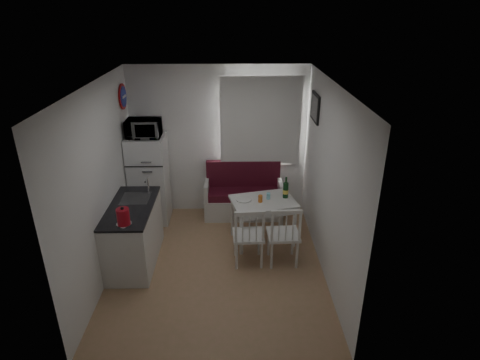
{
  "coord_description": "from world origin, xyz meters",
  "views": [
    {
      "loc": [
        0.24,
        -4.82,
        3.5
      ],
      "look_at": [
        0.34,
        0.5,
        1.13
      ],
      "focal_mm": 30.0,
      "sensor_mm": 36.0,
      "label": 1
    }
  ],
  "objects_px": {
    "wine_bottle": "(286,187)",
    "kitchen_counter": "(134,233)",
    "fridge": "(149,179)",
    "chair_left": "(249,231)",
    "microwave": "(144,128)",
    "kettle": "(123,217)",
    "chair_right": "(284,230)",
    "dining_table": "(263,205)",
    "bench": "(243,199)"
  },
  "relations": [
    {
      "from": "kitchen_counter",
      "to": "chair_right",
      "type": "bearing_deg",
      "value": -4.49
    },
    {
      "from": "fridge",
      "to": "dining_table",
      "type": "bearing_deg",
      "value": -21.64
    },
    {
      "from": "kitchen_counter",
      "to": "chair_left",
      "type": "xyz_separation_m",
      "value": [
        1.65,
        -0.17,
        0.12
      ]
    },
    {
      "from": "dining_table",
      "to": "chair_left",
      "type": "xyz_separation_m",
      "value": [
        -0.25,
        -0.67,
        -0.06
      ]
    },
    {
      "from": "microwave",
      "to": "wine_bottle",
      "type": "xyz_separation_m",
      "value": [
        2.23,
        -0.59,
        -0.78
      ]
    },
    {
      "from": "microwave",
      "to": "fridge",
      "type": "bearing_deg",
      "value": 90.0
    },
    {
      "from": "chair_right",
      "to": "kettle",
      "type": "height_order",
      "value": "kettle"
    },
    {
      "from": "fridge",
      "to": "kettle",
      "type": "bearing_deg",
      "value": -89.03
    },
    {
      "from": "kettle",
      "to": "wine_bottle",
      "type": "relative_size",
      "value": 0.76
    },
    {
      "from": "fridge",
      "to": "microwave",
      "type": "height_order",
      "value": "microwave"
    },
    {
      "from": "dining_table",
      "to": "kettle",
      "type": "distance_m",
      "value": 2.15
    },
    {
      "from": "microwave",
      "to": "kettle",
      "type": "bearing_deg",
      "value": -89.01
    },
    {
      "from": "fridge",
      "to": "kettle",
      "type": "relative_size",
      "value": 5.84
    },
    {
      "from": "chair_left",
      "to": "wine_bottle",
      "type": "relative_size",
      "value": 1.46
    },
    {
      "from": "kettle",
      "to": "wine_bottle",
      "type": "distance_m",
      "value": 2.48
    },
    {
      "from": "fridge",
      "to": "wine_bottle",
      "type": "bearing_deg",
      "value": -16.15
    },
    {
      "from": "chair_right",
      "to": "wine_bottle",
      "type": "relative_size",
      "value": 1.49
    },
    {
      "from": "chair_right",
      "to": "microwave",
      "type": "height_order",
      "value": "microwave"
    },
    {
      "from": "microwave",
      "to": "wine_bottle",
      "type": "distance_m",
      "value": 2.43
    },
    {
      "from": "bench",
      "to": "fridge",
      "type": "xyz_separation_m",
      "value": [
        -1.59,
        -0.11,
        0.44
      ]
    },
    {
      "from": "microwave",
      "to": "kitchen_counter",
      "type": "bearing_deg",
      "value": -90.94
    },
    {
      "from": "chair_left",
      "to": "chair_right",
      "type": "bearing_deg",
      "value": -2.9
    },
    {
      "from": "chair_left",
      "to": "wine_bottle",
      "type": "distance_m",
      "value": 1.02
    },
    {
      "from": "wine_bottle",
      "to": "chair_left",
      "type": "bearing_deg",
      "value": -128.07
    },
    {
      "from": "dining_table",
      "to": "chair_right",
      "type": "height_order",
      "value": "chair_right"
    },
    {
      "from": "chair_left",
      "to": "kettle",
      "type": "xyz_separation_m",
      "value": [
        -1.6,
        -0.37,
        0.45
      ]
    },
    {
      "from": "dining_table",
      "to": "chair_right",
      "type": "xyz_separation_m",
      "value": [
        0.25,
        -0.67,
        -0.05
      ]
    },
    {
      "from": "wine_bottle",
      "to": "kettle",
      "type": "bearing_deg",
      "value": -152.68
    },
    {
      "from": "fridge",
      "to": "wine_bottle",
      "type": "distance_m",
      "value": 2.32
    },
    {
      "from": "microwave",
      "to": "wine_bottle",
      "type": "height_order",
      "value": "microwave"
    },
    {
      "from": "fridge",
      "to": "bench",
      "type": "bearing_deg",
      "value": 4.0
    },
    {
      "from": "chair_left",
      "to": "fridge",
      "type": "relative_size",
      "value": 0.33
    },
    {
      "from": "bench",
      "to": "wine_bottle",
      "type": "bearing_deg",
      "value": -50.09
    },
    {
      "from": "kettle",
      "to": "wine_bottle",
      "type": "height_order",
      "value": "kettle"
    },
    {
      "from": "chair_left",
      "to": "fridge",
      "type": "distance_m",
      "value": 2.16
    },
    {
      "from": "dining_table",
      "to": "kettle",
      "type": "height_order",
      "value": "kettle"
    },
    {
      "from": "kettle",
      "to": "dining_table",
      "type": "bearing_deg",
      "value": 29.27
    },
    {
      "from": "fridge",
      "to": "wine_bottle",
      "type": "height_order",
      "value": "fridge"
    },
    {
      "from": "bench",
      "to": "microwave",
      "type": "height_order",
      "value": "microwave"
    },
    {
      "from": "wine_bottle",
      "to": "kitchen_counter",
      "type": "bearing_deg",
      "value": -165.06
    },
    {
      "from": "kitchen_counter",
      "to": "chair_left",
      "type": "height_order",
      "value": "kitchen_counter"
    },
    {
      "from": "chair_right",
      "to": "microwave",
      "type": "bearing_deg",
      "value": 145.14
    },
    {
      "from": "dining_table",
      "to": "microwave",
      "type": "xyz_separation_m",
      "value": [
        -1.88,
        0.69,
        1.03
      ]
    },
    {
      "from": "kettle",
      "to": "chair_left",
      "type": "bearing_deg",
      "value": 13.01
    },
    {
      "from": "fridge",
      "to": "wine_bottle",
      "type": "relative_size",
      "value": 4.43
    },
    {
      "from": "dining_table",
      "to": "chair_right",
      "type": "distance_m",
      "value": 0.71
    },
    {
      "from": "chair_left",
      "to": "kettle",
      "type": "distance_m",
      "value": 1.7
    },
    {
      "from": "chair_left",
      "to": "kettle",
      "type": "relative_size",
      "value": 1.93
    },
    {
      "from": "dining_table",
      "to": "wine_bottle",
      "type": "xyz_separation_m",
      "value": [
        0.35,
        0.1,
        0.25
      ]
    },
    {
      "from": "fridge",
      "to": "microwave",
      "type": "distance_m",
      "value": 0.91
    }
  ]
}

